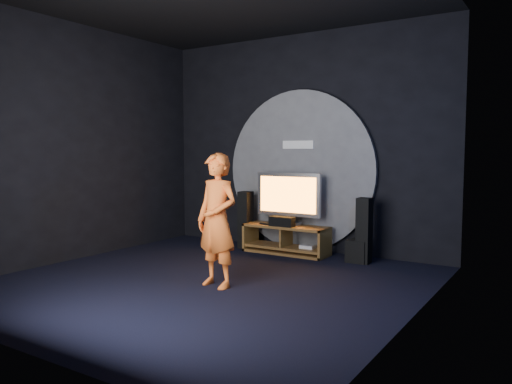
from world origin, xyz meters
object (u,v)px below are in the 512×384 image
media_console (286,241)px  subwoofer (358,251)px  player (217,220)px  tv (288,196)px  tower_speaker_left (246,220)px  tower_speaker_right (364,231)px

media_console → subwoofer: size_ratio=4.25×
media_console → player: 2.23m
tv → player: player is taller
tower_speaker_left → tower_speaker_right: (2.06, -0.01, 0.00)m
tower_speaker_left → subwoofer: bearing=0.3°
tv → tower_speaker_right: tv is taller
tower_speaker_left → subwoofer: (1.97, 0.01, -0.31)m
tower_speaker_right → subwoofer: 0.33m
tower_speaker_right → player: bearing=-116.1°
media_console → tower_speaker_left: size_ratio=1.45×
tower_speaker_left → player: bearing=-64.6°
tower_speaker_left → tower_speaker_right: size_ratio=1.00×
tower_speaker_left → subwoofer: tower_speaker_left is taller
tv → tower_speaker_left: 0.89m
media_console → player: player is taller
subwoofer → player: bearing=-113.7°
subwoofer → tower_speaker_right: bearing=-13.7°
media_console → subwoofer: bearing=1.1°
media_console → tv: (-0.01, 0.07, 0.71)m
tv → tower_speaker_right: 1.35m
tower_speaker_left → subwoofer: size_ratio=2.92×
media_console → subwoofer: 1.18m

